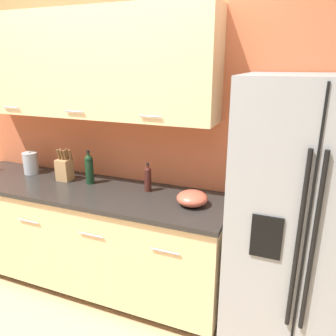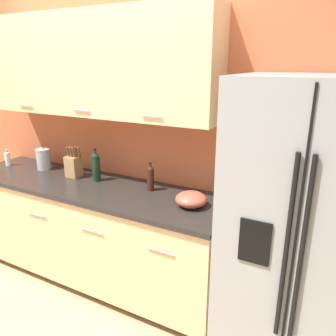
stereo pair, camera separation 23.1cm
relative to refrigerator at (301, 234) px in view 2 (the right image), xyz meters
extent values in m
cube|color=#BC5B38|center=(-1.54, 0.41, 0.39)|extent=(10.00, 0.05, 2.60)
cube|color=#E0B77F|center=(-1.67, 0.22, 0.94)|extent=(2.09, 0.32, 0.78)
cylinder|color=#99999E|center=(-2.30, 0.05, 0.61)|extent=(0.16, 0.01, 0.01)
cylinder|color=#99999E|center=(-1.67, 0.05, 0.61)|extent=(0.16, 0.01, 0.01)
cylinder|color=#99999E|center=(-1.04, 0.05, 0.61)|extent=(0.16, 0.01, 0.01)
cube|color=black|center=(-1.67, 0.10, -0.86)|extent=(2.35, 0.54, 0.09)
cube|color=#E0B77F|center=(-1.67, 0.06, -0.42)|extent=(2.39, 0.62, 0.78)
cube|color=black|center=(-1.67, 0.05, -0.01)|extent=(2.41, 0.64, 0.03)
cylinder|color=#99999E|center=(-1.96, -0.26, -0.21)|extent=(0.20, 0.01, 0.01)
cylinder|color=#99999E|center=(-1.39, -0.26, -0.21)|extent=(0.20, 0.01, 0.01)
cylinder|color=#99999E|center=(-0.81, -0.26, -0.21)|extent=(0.20, 0.01, 0.01)
cube|color=gray|center=(0.00, 0.00, 0.00)|extent=(0.85, 0.74, 1.81)
cube|color=black|center=(0.00, -0.37, 0.00)|extent=(0.01, 0.01, 1.77)
cylinder|color=black|center=(-0.03, -0.39, 0.09)|extent=(0.02, 0.02, 1.00)
cylinder|color=black|center=(0.04, -0.39, 0.09)|extent=(0.02, 0.02, 1.00)
cube|color=black|center=(-0.19, -0.38, 0.09)|extent=(0.16, 0.01, 0.24)
cube|color=#A87A4C|center=(-1.90, 0.14, 0.09)|extent=(0.12, 0.10, 0.18)
cylinder|color=brown|center=(-1.93, 0.16, 0.23)|extent=(0.02, 0.04, 0.09)
cylinder|color=brown|center=(-1.93, 0.13, 0.23)|extent=(0.02, 0.04, 0.09)
cylinder|color=brown|center=(-1.90, 0.16, 0.22)|extent=(0.02, 0.04, 0.08)
cylinder|color=brown|center=(-1.90, 0.13, 0.23)|extent=(0.02, 0.04, 0.09)
cylinder|color=brown|center=(-1.87, 0.16, 0.23)|extent=(0.02, 0.04, 0.09)
cylinder|color=brown|center=(-1.87, 0.13, 0.23)|extent=(0.02, 0.04, 0.09)
cylinder|color=brown|center=(-1.84, 0.16, 0.23)|extent=(0.02, 0.04, 0.09)
cylinder|color=black|center=(-1.66, 0.16, 0.10)|extent=(0.07, 0.07, 0.20)
sphere|color=black|center=(-1.66, 0.16, 0.21)|extent=(0.07, 0.07, 0.07)
cylinder|color=black|center=(-1.66, 0.16, 0.23)|extent=(0.02, 0.02, 0.07)
cylinder|color=black|center=(-1.66, 0.16, 0.28)|extent=(0.03, 0.03, 0.02)
cylinder|color=white|center=(-2.70, 0.09, 0.07)|extent=(0.05, 0.05, 0.13)
cylinder|color=#B2B2B5|center=(-2.70, 0.09, 0.15)|extent=(0.02, 0.02, 0.04)
cylinder|color=#B2B2B5|center=(-2.69, 0.09, 0.17)|extent=(0.03, 0.01, 0.01)
cylinder|color=#3D1914|center=(-1.14, 0.18, 0.08)|extent=(0.06, 0.06, 0.16)
sphere|color=#3D1914|center=(-1.14, 0.18, 0.17)|extent=(0.05, 0.05, 0.05)
cylinder|color=#3D1914|center=(-1.14, 0.18, 0.19)|extent=(0.02, 0.02, 0.05)
cylinder|color=black|center=(-1.14, 0.18, 0.23)|extent=(0.02, 0.02, 0.01)
cylinder|color=#A3A3A5|center=(-2.30, 0.18, 0.09)|extent=(0.13, 0.13, 0.18)
cylinder|color=#A3A3A5|center=(-2.30, 0.18, 0.19)|extent=(0.13, 0.13, 0.01)
sphere|color=#A3A3A5|center=(-2.30, 0.18, 0.20)|extent=(0.02, 0.02, 0.02)
ellipsoid|color=#B24C38|center=(-0.73, 0.05, 0.06)|extent=(0.22, 0.22, 0.10)
camera|label=1|loc=(-0.10, -1.98, 0.96)|focal=35.00mm
camera|label=2|loc=(0.10, -1.88, 0.96)|focal=35.00mm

